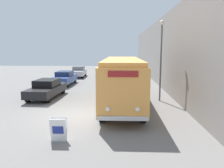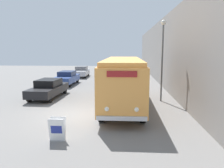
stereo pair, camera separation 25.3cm
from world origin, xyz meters
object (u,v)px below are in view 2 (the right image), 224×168
Objects in this scene: streetlamp at (163,49)px; parked_car_near at (49,88)px; parked_car_mid at (67,78)px; parked_car_far at (82,72)px; sign_board at (57,130)px; vintage_bus at (123,79)px.

streetlamp is 1.23× the size of parked_car_near.
parked_car_far is (0.22, 7.03, 0.01)m from parked_car_mid.
sign_board is at bearing -74.72° from parked_car_mid.
parked_car_far reaches higher than sign_board.
vintage_bus is at bearing -52.72° from parked_car_mid.
streetlamp is 17.12m from parked_car_far.
parked_car_near is at bearing -91.49° from parked_car_far.
parked_car_mid is at bearing 103.63° from sign_board.
vintage_bus is at bearing -17.71° from parked_car_near.
parked_car_far is (-8.91, 14.29, -3.10)m from streetlamp.
sign_board is 0.21× the size of parked_car_mid.
vintage_bus is at bearing -70.69° from parked_car_far.
parked_car_near is 1.07× the size of parked_car_far.
sign_board is 22.18m from parked_car_far.
parked_car_near is 1.03× the size of parked_car_mid.
sign_board is 9.01m from parked_car_near.
vintage_bus is 2.22× the size of parked_car_far.
vintage_bus is 6.81m from sign_board.
parked_car_far is at bearing 89.87° from parked_car_mid.
sign_board is 0.17× the size of streetlamp.
streetlamp is at bearing -59.77° from parked_car_far.
parked_car_near reaches higher than sign_board.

